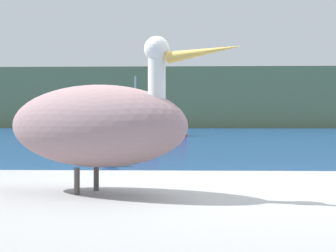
{
  "coord_description": "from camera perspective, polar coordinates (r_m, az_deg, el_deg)",
  "views": [
    {
      "loc": [
        -0.48,
        -3.42,
        1.22
      ],
      "look_at": [
        -1.3,
        19.0,
        0.95
      ],
      "focal_mm": 57.6,
      "sensor_mm": 36.0,
      "label": 1
    }
  ],
  "objects": [
    {
      "name": "fishing_boat_red",
      "position": [
        39.58,
        -1.65,
        0.25
      ],
      "size": [
        4.8,
        2.06,
        4.39
      ],
      "rotation": [
        0.0,
        0.0,
        3.27
      ],
      "color": "red",
      "rests_on": "ground"
    },
    {
      "name": "mooring_buoy",
      "position": [
        14.16,
        -6.08,
        -3.15
      ],
      "size": [
        0.54,
        0.54,
        0.54
      ],
      "primitive_type": "sphere",
      "color": "#E54C19",
      "rests_on": "ground"
    },
    {
      "name": "pelican",
      "position": [
        2.94,
        -7.57,
        0.15
      ],
      "size": [
        1.38,
        0.93,
        0.83
      ],
      "rotation": [
        0.0,
        0.0,
        -0.45
      ],
      "color": "gray",
      "rests_on": "pier_dock"
    },
    {
      "name": "hillside_backdrop",
      "position": [
        83.39,
        2.41,
        2.84
      ],
      "size": [
        140.0,
        16.09,
        8.64
      ],
      "primitive_type": "cube",
      "color": "#6B7A51",
      "rests_on": "ground"
    }
  ]
}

